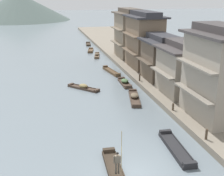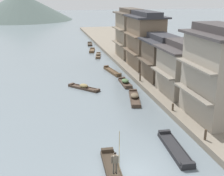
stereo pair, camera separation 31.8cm
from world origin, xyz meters
TOP-DOWN VIEW (x-y plane):
  - ground_plane at (0.00, 0.00)m, footprint 400.00×400.00m
  - riverbank_right at (15.72, 30.00)m, footprint 18.00×110.00m
  - boat_foreground_poled at (-1.10, 0.52)m, footprint 1.29×4.90m
  - boatman_person at (-1.13, -0.50)m, footprint 0.57×0.26m
  - boat_moored_nearest at (5.30, 52.98)m, footprint 1.63×4.56m
  - boat_moored_second at (4.40, 2.17)m, footprint 1.48×5.55m
  - boat_moored_third at (4.68, 14.08)m, footprint 2.22×5.56m
  - boat_moored_far at (-0.61, 19.43)m, footprint 3.89×4.14m
  - boat_midriver_drifting at (4.85, 39.11)m, footprint 1.87×4.91m
  - boat_midriver_upstream at (4.47, 44.56)m, footprint 1.90×4.45m
  - boat_upstream_distant at (4.80, 26.48)m, footprint 1.72×5.66m
  - boat_crossing_west at (5.19, 20.12)m, footprint 1.16×4.32m
  - house_waterfront_nearest at (10.50, 6.30)m, footprint 5.97×7.34m
  - house_waterfront_second at (11.06, 13.60)m, footprint 7.07×6.58m
  - house_waterfront_tall at (10.25, 19.81)m, footprint 5.46×5.92m
  - house_waterfront_narrow at (10.20, 26.80)m, footprint 5.37×7.84m
  - house_waterfront_far at (10.21, 35.01)m, footprint 5.38×7.29m
  - mooring_post_dock_near at (7.07, 2.30)m, footprint 0.20×0.20m
  - mooring_post_dock_mid at (7.07, 8.68)m, footprint 0.20×0.20m
  - mooring_post_dock_far at (7.07, 19.36)m, footprint 0.20×0.20m
  - hill_far_west at (-15.27, 125.79)m, footprint 46.57×46.57m

SIDE VIEW (x-z plane):
  - ground_plane at x=0.00m, z-range 0.00..0.00m
  - boat_moored_nearest at x=5.30m, z-range -0.06..0.31m
  - boat_midriver_upstream at x=4.47m, z-range -0.07..0.37m
  - boat_moored_second at x=4.40m, z-range -0.10..0.44m
  - boat_foreground_poled at x=-1.10m, z-range -0.09..0.45m
  - boat_upstream_distant at x=4.80m, z-range -0.10..0.46m
  - boat_midriver_drifting at x=4.85m, z-range -0.11..0.54m
  - boat_moored_far at x=-0.61m, z-range -0.11..0.56m
  - boat_moored_third at x=4.68m, z-range -0.13..0.62m
  - boat_crossing_west at x=5.19m, z-range -0.11..0.65m
  - riverbank_right at x=15.72m, z-range 0.00..0.60m
  - mooring_post_dock_mid at x=7.07m, z-range 0.60..1.35m
  - mooring_post_dock_near at x=7.07m, z-range 0.60..1.52m
  - mooring_post_dock_far at x=7.07m, z-range 0.60..1.59m
  - boatman_person at x=-1.13m, z-range 0.03..3.07m
  - house_waterfront_second at x=11.06m, z-range 0.53..6.67m
  - house_waterfront_tall at x=10.25m, z-range 0.54..6.68m
  - house_waterfront_narrow at x=10.20m, z-range 0.53..9.27m
  - house_waterfront_nearest at x=10.50m, z-range 0.53..9.27m
  - house_waterfront_far at x=10.21m, z-range 0.53..9.27m
  - hill_far_west at x=-15.27m, z-range 0.00..12.23m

